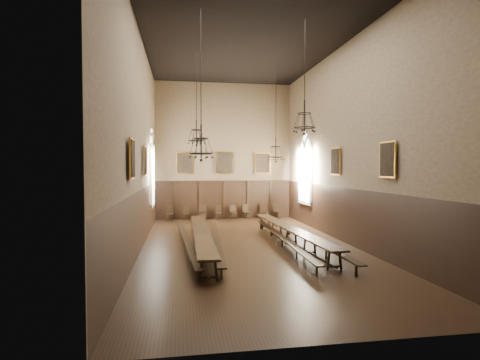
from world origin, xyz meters
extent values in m
cube|color=black|center=(0.00, 0.00, -0.01)|extent=(9.00, 18.00, 0.02)
cube|color=black|center=(0.00, 0.00, 9.01)|extent=(9.00, 18.00, 0.02)
cube|color=#837050|center=(0.00, 9.01, 4.50)|extent=(9.00, 0.02, 9.00)
cube|color=#837050|center=(0.00, -9.01, 4.50)|extent=(9.00, 0.02, 9.00)
cube|color=#837050|center=(-4.51, 0.00, 4.50)|extent=(0.02, 18.00, 9.00)
cube|color=#837050|center=(4.51, 0.00, 4.50)|extent=(0.02, 18.00, 9.00)
cube|color=black|center=(-2.02, -0.18, 0.74)|extent=(0.77, 9.88, 0.07)
cube|color=black|center=(1.98, 0.21, 0.70)|extent=(1.14, 9.46, 0.07)
cube|color=black|center=(-2.63, -0.19, 0.41)|extent=(0.91, 9.65, 0.05)
cube|color=black|center=(-1.38, 0.11, 0.42)|extent=(0.87, 9.97, 0.05)
cube|color=black|center=(1.44, -0.26, 0.41)|extent=(0.50, 9.58, 0.05)
cube|color=black|center=(2.53, -0.03, 0.45)|extent=(0.35, 10.57, 0.05)
cube|color=black|center=(-3.55, 8.45, 0.44)|extent=(0.45, 0.45, 0.05)
cube|color=black|center=(-3.55, 8.63, 0.69)|extent=(0.41, 0.08, 0.49)
cube|color=black|center=(-2.52, 8.52, 0.41)|extent=(0.39, 0.39, 0.05)
cube|color=black|center=(-2.52, 8.68, 0.63)|extent=(0.38, 0.05, 0.45)
cube|color=black|center=(-1.47, 8.47, 0.46)|extent=(0.51, 0.51, 0.05)
cube|color=black|center=(-1.47, 8.65, 0.72)|extent=(0.43, 0.13, 0.51)
cube|color=black|center=(-0.42, 8.57, 0.41)|extent=(0.42, 0.42, 0.05)
cube|color=black|center=(-0.42, 8.73, 0.64)|extent=(0.39, 0.07, 0.46)
cube|color=black|center=(0.58, 8.56, 0.43)|extent=(0.48, 0.48, 0.05)
cube|color=black|center=(0.58, 8.73, 0.67)|extent=(0.40, 0.13, 0.48)
cube|color=black|center=(1.43, 8.59, 0.44)|extent=(0.50, 0.50, 0.05)
cube|color=black|center=(1.43, 8.77, 0.69)|extent=(0.41, 0.14, 0.49)
cube|color=black|center=(2.58, 8.53, 0.48)|extent=(0.51, 0.51, 0.05)
cube|color=black|center=(2.58, 8.72, 0.74)|extent=(0.45, 0.11, 0.53)
cube|color=black|center=(3.48, 8.54, 0.47)|extent=(0.47, 0.47, 0.05)
cube|color=black|center=(3.48, 8.73, 0.73)|extent=(0.44, 0.07, 0.52)
cylinder|color=black|center=(-2.08, 2.79, 7.37)|extent=(0.03, 0.03, 3.26)
torus|color=black|center=(-2.08, 2.79, 4.73)|extent=(0.82, 0.82, 0.05)
torus|color=black|center=(-2.08, 2.79, 5.26)|extent=(0.52, 0.52, 0.04)
cylinder|color=black|center=(-2.08, 2.79, 5.16)|extent=(0.06, 0.06, 1.16)
cylinder|color=black|center=(1.96, 2.86, 6.98)|extent=(0.03, 0.03, 4.03)
torus|color=black|center=(1.96, 2.86, 3.94)|extent=(0.83, 0.83, 0.05)
torus|color=black|center=(1.96, 2.86, 4.48)|extent=(0.53, 0.53, 0.04)
cylinder|color=black|center=(1.96, 2.86, 4.38)|extent=(0.06, 0.06, 1.17)
cylinder|color=black|center=(-2.13, -2.43, 6.97)|extent=(0.03, 0.03, 4.07)
torus|color=black|center=(-2.13, -2.43, 3.91)|extent=(0.83, 0.83, 0.05)
torus|color=black|center=(-2.13, -2.43, 4.45)|extent=(0.53, 0.53, 0.04)
cylinder|color=black|center=(-2.13, -2.43, 4.35)|extent=(0.06, 0.06, 1.17)
cylinder|color=black|center=(1.80, -2.06, 7.48)|extent=(0.03, 0.03, 3.03)
torus|color=black|center=(1.80, -2.06, 4.92)|extent=(0.84, 0.84, 0.05)
torus|color=black|center=(1.80, -2.06, 5.47)|extent=(0.54, 0.54, 0.04)
cylinder|color=black|center=(1.80, -2.06, 5.37)|extent=(0.06, 0.06, 1.19)
cube|color=gold|center=(-2.60, 8.88, 3.70)|extent=(1.10, 0.12, 1.40)
cube|color=black|center=(-2.60, 8.88, 3.70)|extent=(0.98, 0.02, 1.28)
cube|color=gold|center=(0.00, 8.88, 3.70)|extent=(1.10, 0.12, 1.40)
cube|color=black|center=(0.00, 8.88, 3.70)|extent=(0.98, 0.02, 1.28)
cube|color=gold|center=(2.60, 8.88, 3.70)|extent=(1.10, 0.12, 1.40)
cube|color=black|center=(2.60, 8.88, 3.70)|extent=(0.98, 0.02, 1.28)
cube|color=gold|center=(-4.38, 1.00, 3.70)|extent=(0.12, 1.00, 1.30)
cube|color=black|center=(-4.38, 1.00, 3.70)|extent=(0.02, 0.88, 1.18)
cube|color=gold|center=(-4.38, -3.50, 3.70)|extent=(0.12, 1.00, 1.30)
cube|color=black|center=(-4.38, -3.50, 3.70)|extent=(0.02, 0.88, 1.18)
cube|color=gold|center=(4.38, 1.00, 3.70)|extent=(0.12, 1.00, 1.30)
cube|color=black|center=(4.38, 1.00, 3.70)|extent=(0.02, 0.88, 1.18)
cube|color=gold|center=(4.38, -3.50, 3.70)|extent=(0.12, 1.00, 1.30)
cube|color=black|center=(4.38, -3.50, 3.70)|extent=(0.02, 0.88, 1.18)
camera|label=1|loc=(-2.86, -15.76, 3.44)|focal=28.00mm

